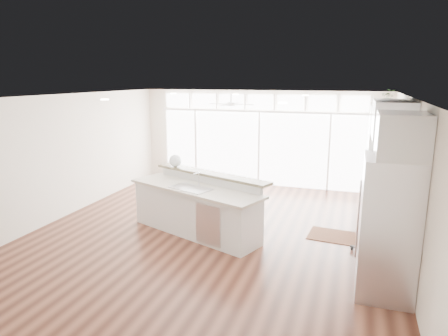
% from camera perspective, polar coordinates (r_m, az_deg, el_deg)
% --- Properties ---
extents(floor, '(7.00, 8.00, 0.02)m').
position_cam_1_polar(floor, '(8.11, -1.63, -9.33)').
color(floor, '#3E1C13').
rests_on(floor, ground).
extents(ceiling, '(7.00, 8.00, 0.02)m').
position_cam_1_polar(ceiling, '(7.52, -1.76, 10.16)').
color(ceiling, white).
rests_on(ceiling, wall_back).
extents(wall_back, '(7.00, 0.04, 2.70)m').
position_cam_1_polar(wall_back, '(11.48, 5.16, 4.26)').
color(wall_back, silver).
rests_on(wall_back, floor).
extents(wall_front, '(7.00, 0.04, 2.70)m').
position_cam_1_polar(wall_front, '(4.35, -20.36, -11.03)').
color(wall_front, silver).
rests_on(wall_front, floor).
extents(wall_left, '(0.04, 8.00, 2.70)m').
position_cam_1_polar(wall_left, '(9.47, -22.03, 1.54)').
color(wall_left, silver).
rests_on(wall_left, floor).
extents(wall_right, '(0.04, 8.00, 2.70)m').
position_cam_1_polar(wall_right, '(7.32, 25.02, -1.82)').
color(wall_right, silver).
rests_on(wall_right, floor).
extents(glass_wall, '(5.80, 0.06, 2.08)m').
position_cam_1_polar(glass_wall, '(11.47, 5.06, 2.74)').
color(glass_wall, white).
rests_on(glass_wall, wall_back).
extents(transom_row, '(5.90, 0.06, 0.40)m').
position_cam_1_polar(transom_row, '(11.32, 5.19, 9.38)').
color(transom_row, white).
rests_on(transom_row, wall_back).
extents(desk_window, '(0.04, 0.85, 0.85)m').
position_cam_1_polar(desk_window, '(7.56, 24.62, 0.21)').
color(desk_window, white).
rests_on(desk_window, wall_right).
extents(ceiling_fan, '(1.16, 1.16, 0.32)m').
position_cam_1_polar(ceiling_fan, '(10.35, 1.00, 9.67)').
color(ceiling_fan, white).
rests_on(ceiling_fan, ceiling).
extents(recessed_lights, '(3.40, 3.00, 0.02)m').
position_cam_1_polar(recessed_lights, '(7.71, -1.24, 10.08)').
color(recessed_lights, white).
rests_on(recessed_lights, ceiling).
extents(oven_cabinet, '(0.64, 1.20, 2.50)m').
position_cam_1_polar(oven_cabinet, '(9.06, 21.68, 0.45)').
color(oven_cabinet, white).
rests_on(oven_cabinet, floor).
extents(desk_nook, '(0.72, 1.30, 0.76)m').
position_cam_1_polar(desk_nook, '(7.85, 21.42, -7.98)').
color(desk_nook, white).
rests_on(desk_nook, floor).
extents(upper_cabinets, '(0.64, 1.30, 0.64)m').
position_cam_1_polar(upper_cabinets, '(7.42, 22.97, 6.41)').
color(upper_cabinets, white).
rests_on(upper_cabinets, wall_right).
extents(refrigerator, '(0.76, 0.90, 2.00)m').
position_cam_1_polar(refrigerator, '(6.09, 22.42, -7.85)').
color(refrigerator, silver).
rests_on(refrigerator, floor).
extents(fridge_cabinet, '(0.64, 0.90, 0.60)m').
position_cam_1_polar(fridge_cabinet, '(5.79, 24.10, 4.28)').
color(fridge_cabinet, white).
rests_on(fridge_cabinet, wall_right).
extents(framed_photos, '(0.06, 0.22, 0.80)m').
position_cam_1_polar(framed_photos, '(8.20, 24.09, 0.09)').
color(framed_photos, black).
rests_on(framed_photos, wall_right).
extents(kitchen_island, '(3.12, 2.07, 1.16)m').
position_cam_1_polar(kitchen_island, '(7.93, -4.14, -5.34)').
color(kitchen_island, white).
rests_on(kitchen_island, floor).
extents(rug, '(1.07, 0.82, 0.01)m').
position_cam_1_polar(rug, '(8.24, 15.58, -9.35)').
color(rug, '#3C1E13').
rests_on(rug, floor).
extents(office_chair, '(0.48, 0.45, 0.90)m').
position_cam_1_polar(office_chair, '(7.54, 20.33, -8.15)').
color(office_chair, black).
rests_on(office_chair, floor).
extents(fishbowl, '(0.35, 0.35, 0.27)m').
position_cam_1_polar(fishbowl, '(8.68, -6.96, 1.05)').
color(fishbowl, silver).
rests_on(fishbowl, kitchen_island).
extents(monitor, '(0.14, 0.53, 0.43)m').
position_cam_1_polar(monitor, '(7.66, 21.18, -3.76)').
color(monitor, black).
rests_on(monitor, desk_nook).
extents(keyboard, '(0.15, 0.32, 0.02)m').
position_cam_1_polar(keyboard, '(7.71, 19.79, -5.17)').
color(keyboard, silver).
rests_on(keyboard, desk_nook).
extents(potted_plant, '(0.30, 0.33, 0.25)m').
position_cam_1_polar(potted_plant, '(8.89, 22.42, 9.13)').
color(potted_plant, '#2D5926').
rests_on(potted_plant, oven_cabinet).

